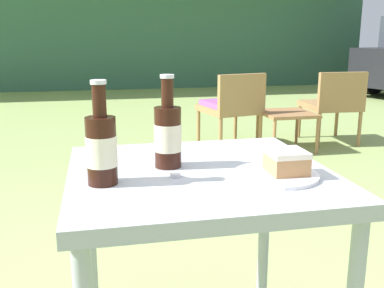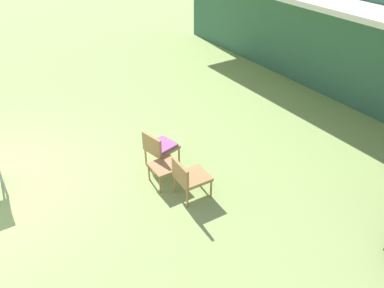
% 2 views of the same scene
% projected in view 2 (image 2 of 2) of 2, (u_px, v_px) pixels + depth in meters
% --- Properties ---
extents(cabin_building, '(11.23, 5.02, 2.96)m').
position_uv_depth(cabin_building, '(360.00, 21.00, 10.44)').
color(cabin_building, '#38664C').
rests_on(cabin_building, ground_plane).
extents(wicker_chair_cushioned, '(0.60, 0.63, 0.74)m').
position_uv_depth(wicker_chair_cushioned, '(160.00, 146.00, 7.08)').
color(wicker_chair_cushioned, '#9E7547').
rests_on(wicker_chair_cushioned, ground_plane).
extents(wicker_chair_plain, '(0.51, 0.55, 0.74)m').
position_uv_depth(wicker_chair_plain, '(189.00, 176.00, 6.32)').
color(wicker_chair_plain, '#9E7547').
rests_on(wicker_chair_plain, ground_plane).
extents(garden_side_table, '(0.48, 0.50, 0.37)m').
position_uv_depth(garden_side_table, '(165.00, 167.00, 6.70)').
color(garden_side_table, '#996B42').
rests_on(garden_side_table, ground_plane).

